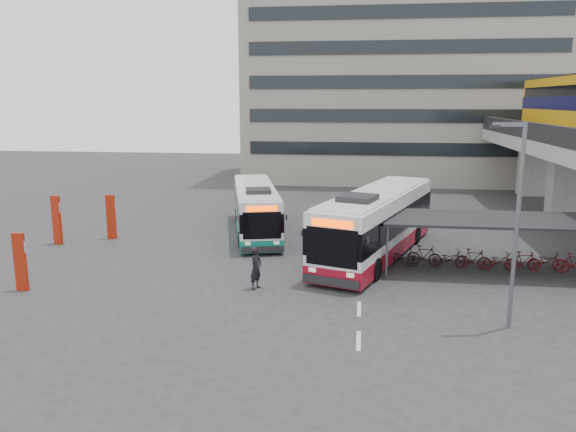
# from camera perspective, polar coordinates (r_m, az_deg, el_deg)

# --- Properties ---
(ground) EXTENTS (120.00, 120.00, 0.00)m
(ground) POSITION_cam_1_polar(r_m,az_deg,el_deg) (25.34, 1.58, -6.72)
(ground) COLOR #28282B
(ground) RESTS_ON ground
(bike_shelter) EXTENTS (10.00, 4.00, 2.54)m
(bike_shelter) POSITION_cam_1_polar(r_m,az_deg,el_deg) (28.40, 19.52, -2.65)
(bike_shelter) COLOR #595B60
(bike_shelter) RESTS_ON ground
(office_block) EXTENTS (30.00, 15.00, 25.00)m
(office_block) POSITION_cam_1_polar(r_m,az_deg,el_deg) (60.20, 11.24, 15.77)
(office_block) COLOR gray
(office_block) RESTS_ON ground
(road_markings) EXTENTS (0.15, 7.60, 0.01)m
(road_markings) POSITION_cam_1_polar(r_m,az_deg,el_deg) (22.40, 7.23, -9.33)
(road_markings) COLOR beige
(road_markings) RESTS_ON ground
(bus_main) EXTENTS (6.63, 12.66, 3.69)m
(bus_main) POSITION_cam_1_polar(r_m,az_deg,el_deg) (29.45, 9.00, -0.79)
(bus_main) COLOR white
(bus_main) RESTS_ON ground
(bus_teal) EXTENTS (4.86, 10.93, 3.16)m
(bus_teal) POSITION_cam_1_polar(r_m,az_deg,el_deg) (34.26, -3.29, 0.68)
(bus_teal) COLOR white
(bus_teal) RESTS_ON ground
(pedestrian) EXTENTS (0.66, 0.79, 1.86)m
(pedestrian) POSITION_cam_1_polar(r_m,az_deg,el_deg) (24.25, -3.28, -5.29)
(pedestrian) COLOR black
(pedestrian) RESTS_ON ground
(lamp_post) EXTENTS (1.28, 0.37, 7.30)m
(lamp_post) POSITION_cam_1_polar(r_m,az_deg,el_deg) (20.82, 22.08, 0.19)
(lamp_post) COLOR #595B60
(lamp_post) RESTS_ON ground
(sign_totem_south) EXTENTS (0.55, 0.17, 2.53)m
(sign_totem_south) POSITION_cam_1_polar(r_m,az_deg,el_deg) (26.45, -25.56, -4.15)
(sign_totem_south) COLOR #9D1D09
(sign_totem_south) RESTS_ON ground
(sign_totem_mid) EXTENTS (0.59, 0.34, 2.78)m
(sign_totem_mid) POSITION_cam_1_polar(r_m,az_deg,el_deg) (34.11, -22.45, -0.31)
(sign_totem_mid) COLOR #9D1D09
(sign_totem_mid) RESTS_ON ground
(sign_totem_north) EXTENTS (0.56, 0.31, 2.61)m
(sign_totem_north) POSITION_cam_1_polar(r_m,az_deg,el_deg) (34.36, -17.53, -0.03)
(sign_totem_north) COLOR #9D1D09
(sign_totem_north) RESTS_ON ground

